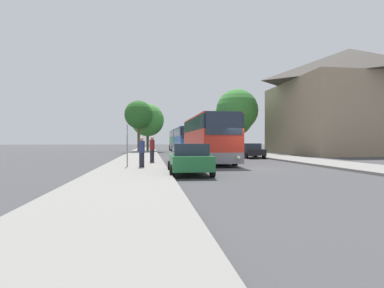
{
  "coord_description": "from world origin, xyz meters",
  "views": [
    {
      "loc": [
        -5.99,
        -18.17,
        1.67
      ],
      "look_at": [
        -1.35,
        15.0,
        1.39
      ],
      "focal_mm": 28.0,
      "sensor_mm": 36.0,
      "label": 1
    }
  ],
  "objects_px": {
    "parked_car_left_curb": "(189,159)",
    "tree_right_near": "(236,119)",
    "tree_left_far": "(139,115)",
    "tree_left_near": "(148,120)",
    "bus_rear": "(178,140)",
    "parked_car_right_near": "(251,150)",
    "bus_front": "(208,139)",
    "pedestrian_waiting_far": "(142,152)",
    "tree_right_far": "(221,121)",
    "bus_middle": "(186,140)",
    "pedestrian_waiting_near": "(152,149)",
    "tree_right_mid": "(237,110)",
    "bus_stop_sign": "(127,140)"
  },
  "relations": [
    {
      "from": "parked_car_left_curb",
      "to": "tree_right_near",
      "type": "height_order",
      "value": "tree_right_near"
    },
    {
      "from": "parked_car_left_curb",
      "to": "tree_right_near",
      "type": "relative_size",
      "value": 0.55
    },
    {
      "from": "tree_left_far",
      "to": "tree_left_near",
      "type": "bearing_deg",
      "value": 66.76
    },
    {
      "from": "bus_rear",
      "to": "parked_car_right_near",
      "type": "relative_size",
      "value": 2.89
    },
    {
      "from": "bus_front",
      "to": "pedestrian_waiting_far",
      "type": "height_order",
      "value": "bus_front"
    },
    {
      "from": "tree_left_far",
      "to": "tree_right_far",
      "type": "relative_size",
      "value": 1.04
    },
    {
      "from": "tree_right_far",
      "to": "pedestrian_waiting_far",
      "type": "bearing_deg",
      "value": -111.22
    },
    {
      "from": "bus_middle",
      "to": "pedestrian_waiting_near",
      "type": "distance_m",
      "value": 17.26
    },
    {
      "from": "tree_left_far",
      "to": "tree_right_near",
      "type": "relative_size",
      "value": 1.01
    },
    {
      "from": "tree_right_mid",
      "to": "parked_car_right_near",
      "type": "bearing_deg",
      "value": -99.46
    },
    {
      "from": "parked_car_left_curb",
      "to": "tree_right_near",
      "type": "bearing_deg",
      "value": 71.06
    },
    {
      "from": "pedestrian_waiting_near",
      "to": "pedestrian_waiting_far",
      "type": "height_order",
      "value": "pedestrian_waiting_near"
    },
    {
      "from": "pedestrian_waiting_far",
      "to": "bus_front",
      "type": "bearing_deg",
      "value": -87.94
    },
    {
      "from": "bus_rear",
      "to": "tree_right_mid",
      "type": "height_order",
      "value": "tree_right_mid"
    },
    {
      "from": "bus_rear",
      "to": "parked_car_left_curb",
      "type": "height_order",
      "value": "bus_rear"
    },
    {
      "from": "bus_rear",
      "to": "pedestrian_waiting_near",
      "type": "relative_size",
      "value": 6.18
    },
    {
      "from": "parked_car_left_curb",
      "to": "tree_left_far",
      "type": "height_order",
      "value": "tree_left_far"
    },
    {
      "from": "bus_front",
      "to": "parked_car_left_curb",
      "type": "height_order",
      "value": "bus_front"
    },
    {
      "from": "tree_left_near",
      "to": "pedestrian_waiting_near",
      "type": "bearing_deg",
      "value": -88.83
    },
    {
      "from": "bus_rear",
      "to": "tree_right_far",
      "type": "height_order",
      "value": "tree_right_far"
    },
    {
      "from": "bus_middle",
      "to": "tree_right_near",
      "type": "xyz_separation_m",
      "value": [
        8.93,
        7.73,
        3.34
      ]
    },
    {
      "from": "bus_middle",
      "to": "tree_left_far",
      "type": "height_order",
      "value": "tree_left_far"
    },
    {
      "from": "bus_rear",
      "to": "tree_left_near",
      "type": "height_order",
      "value": "tree_left_near"
    },
    {
      "from": "parked_car_left_curb",
      "to": "bus_front",
      "type": "bearing_deg",
      "value": 74.49
    },
    {
      "from": "tree_left_far",
      "to": "tree_right_mid",
      "type": "bearing_deg",
      "value": -20.57
    },
    {
      "from": "tree_right_near",
      "to": "tree_right_mid",
      "type": "relative_size",
      "value": 0.87
    },
    {
      "from": "tree_left_near",
      "to": "tree_right_far",
      "type": "xyz_separation_m",
      "value": [
        12.7,
        2.52,
        0.23
      ]
    },
    {
      "from": "bus_middle",
      "to": "bus_rear",
      "type": "distance_m",
      "value": 12.97
    },
    {
      "from": "tree_left_near",
      "to": "tree_right_far",
      "type": "distance_m",
      "value": 12.95
    },
    {
      "from": "tree_right_near",
      "to": "bus_stop_sign",
      "type": "bearing_deg",
      "value": -118.41
    },
    {
      "from": "tree_right_near",
      "to": "pedestrian_waiting_near",
      "type": "bearing_deg",
      "value": -118.91
    },
    {
      "from": "bus_front",
      "to": "tree_right_near",
      "type": "relative_size",
      "value": 1.43
    },
    {
      "from": "bus_front",
      "to": "tree_left_near",
      "type": "xyz_separation_m",
      "value": [
        -4.94,
        25.0,
        3.2
      ]
    },
    {
      "from": "pedestrian_waiting_near",
      "to": "parked_car_right_near",
      "type": "bearing_deg",
      "value": 36.32
    },
    {
      "from": "bus_rear",
      "to": "tree_right_mid",
      "type": "xyz_separation_m",
      "value": [
        7.1,
        -11.21,
        4.1
      ]
    },
    {
      "from": "tree_left_far",
      "to": "tree_right_near",
      "type": "distance_m",
      "value": 15.32
    },
    {
      "from": "tree_left_far",
      "to": "bus_stop_sign",
      "type": "bearing_deg",
      "value": -89.33
    },
    {
      "from": "tree_left_near",
      "to": "bus_middle",
      "type": "bearing_deg",
      "value": -62.89
    },
    {
      "from": "parked_car_left_curb",
      "to": "bus_rear",
      "type": "bearing_deg",
      "value": 86.93
    },
    {
      "from": "bus_rear",
      "to": "tree_left_near",
      "type": "distance_m",
      "value": 6.88
    },
    {
      "from": "tree_right_mid",
      "to": "pedestrian_waiting_far",
      "type": "bearing_deg",
      "value": -119.16
    },
    {
      "from": "tree_left_far",
      "to": "tree_right_far",
      "type": "height_order",
      "value": "tree_left_far"
    },
    {
      "from": "bus_front",
      "to": "pedestrian_waiting_far",
      "type": "xyz_separation_m",
      "value": [
        -5.03,
        -5.43,
        -0.84
      ]
    },
    {
      "from": "bus_stop_sign",
      "to": "tree_right_near",
      "type": "height_order",
      "value": "tree_right_near"
    },
    {
      "from": "parked_car_right_near",
      "to": "tree_right_near",
      "type": "xyz_separation_m",
      "value": [
        3.51,
        17.16,
        4.41
      ]
    },
    {
      "from": "bus_front",
      "to": "tree_left_far",
      "type": "relative_size",
      "value": 1.42
    },
    {
      "from": "pedestrian_waiting_near",
      "to": "tree_right_far",
      "type": "bearing_deg",
      "value": 67.68
    },
    {
      "from": "bus_middle",
      "to": "bus_stop_sign",
      "type": "bearing_deg",
      "value": -107.04
    },
    {
      "from": "pedestrian_waiting_far",
      "to": "tree_left_near",
      "type": "relative_size",
      "value": 0.24
    },
    {
      "from": "parked_car_right_near",
      "to": "tree_left_near",
      "type": "relative_size",
      "value": 0.53
    }
  ]
}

